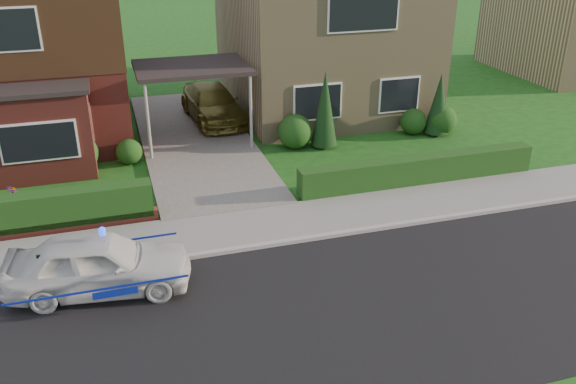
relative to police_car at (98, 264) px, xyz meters
name	(u,v)px	position (x,y,z in m)	size (l,w,h in m)	color
ground	(285,324)	(3.49, -2.31, -0.67)	(120.00, 120.00, 0.00)	#154A13
road	(285,324)	(3.49, -2.31, -0.67)	(60.00, 6.00, 0.02)	black
kerb	(249,248)	(3.49, 0.74, -0.61)	(60.00, 0.16, 0.12)	#9E9993
sidewalk	(239,229)	(3.49, 1.79, -0.62)	(60.00, 2.00, 0.10)	slate
driveway	(196,140)	(3.49, 8.69, -0.61)	(3.80, 12.00, 0.12)	#666059
house_left	(11,28)	(-2.30, 11.59, 3.14)	(7.50, 9.53, 7.25)	maroon
house_right	(323,16)	(9.29, 11.68, 3.00)	(7.50, 8.06, 7.25)	#9C8960
carport_link	(192,69)	(3.49, 8.64, 1.99)	(3.80, 3.00, 2.77)	black
dwarf_wall	(3,235)	(-2.31, 2.99, -0.49)	(7.70, 0.25, 0.36)	maroon
hedge_left	(5,238)	(-2.31, 3.14, -0.67)	(7.50, 0.55, 0.90)	black
hedge_right	(417,185)	(9.29, 3.04, -0.67)	(7.50, 0.55, 0.80)	black
shrub_left_mid	(76,153)	(-0.51, 6.99, -0.01)	(1.32, 1.32, 1.32)	black
shrub_left_near	(129,152)	(1.09, 7.29, -0.25)	(0.84, 0.84, 0.84)	black
shrub_right_near	(295,132)	(6.69, 7.09, -0.07)	(1.20, 1.20, 1.20)	black
shrub_right_mid	(413,122)	(11.29, 7.19, -0.19)	(0.96, 0.96, 0.96)	black
shrub_right_far	(442,120)	(12.29, 6.89, -0.13)	(1.08, 1.08, 1.08)	black
conifer_a	(325,111)	(7.69, 6.89, 0.63)	(0.90, 0.90, 2.60)	black
conifer_b	(439,106)	(12.09, 6.89, 0.43)	(0.90, 0.90, 2.20)	black
neighbour_right	(576,18)	(23.49, 13.69, 1.93)	(6.50, 7.00, 5.20)	#9C8960
police_car	(98,264)	(0.00, 0.00, 0.00)	(3.60, 4.08, 1.50)	silver
driveway_car	(213,103)	(4.49, 10.67, 0.10)	(1.81, 4.45, 1.29)	brown
potted_plant_c	(14,198)	(-2.18, 4.82, -0.33)	(0.38, 0.38, 0.67)	gray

